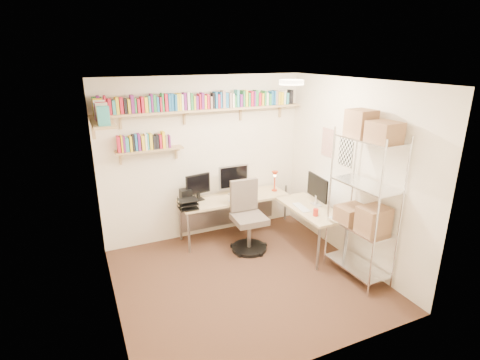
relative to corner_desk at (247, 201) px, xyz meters
name	(u,v)px	position (x,y,z in m)	size (l,w,h in m)	color
ground	(245,279)	(-0.47, -0.96, -0.66)	(3.20, 3.20, 0.00)	#3F2C1B
room_shell	(246,165)	(-0.47, -0.96, 0.89)	(3.24, 3.04, 2.52)	beige
wall_shelves	(178,112)	(-0.91, 0.34, 1.37)	(3.12, 1.09, 0.80)	tan
corner_desk	(247,201)	(0.00, 0.00, 0.00)	(2.05, 1.70, 1.15)	beige
office_chair	(248,221)	(-0.10, -0.23, -0.22)	(0.55, 0.56, 1.04)	black
wire_rack	(366,183)	(0.89, -1.51, 0.64)	(0.45, 0.86, 2.16)	silver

